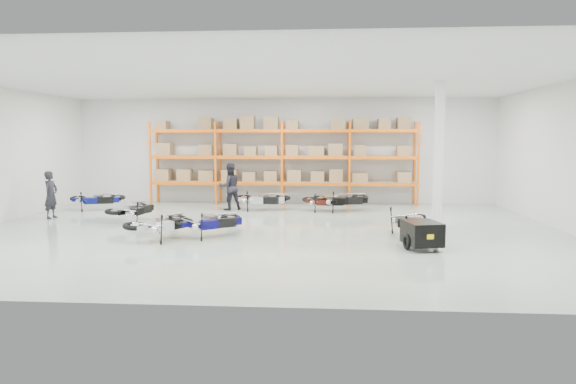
# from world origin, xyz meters

# --- Properties ---
(room) EXTENTS (18.00, 18.00, 18.00)m
(room) POSITION_xyz_m (0.00, 0.00, 2.25)
(room) COLOR #A7BAA8
(room) RESTS_ON ground
(pallet_rack) EXTENTS (11.28, 0.98, 3.62)m
(pallet_rack) POSITION_xyz_m (-0.00, 6.45, 2.26)
(pallet_rack) COLOR orange
(pallet_rack) RESTS_ON ground
(structural_column) EXTENTS (0.25, 0.25, 4.50)m
(structural_column) POSITION_xyz_m (5.20, 0.50, 2.25)
(structural_column) COLOR white
(structural_column) RESTS_ON ground
(moto_blue_centre) EXTENTS (1.97, 1.80, 1.16)m
(moto_blue_centre) POSITION_xyz_m (-1.45, -1.00, 0.55)
(moto_blue_centre) COLOR #090746
(moto_blue_centre) RESTS_ON ground
(moto_silver_left) EXTENTS (1.69, 2.06, 1.20)m
(moto_silver_left) POSITION_xyz_m (-2.70, -1.50, 0.57)
(moto_silver_left) COLOR silver
(moto_silver_left) RESTS_ON ground
(moto_black_far_left) EXTENTS (1.25, 1.91, 1.13)m
(moto_black_far_left) POSITION_xyz_m (-4.61, 1.34, 0.54)
(moto_black_far_left) COLOR black
(moto_black_far_left) RESTS_ON ground
(moto_touring_right) EXTENTS (0.96, 1.85, 1.18)m
(moto_touring_right) POSITION_xyz_m (4.24, -0.68, 0.56)
(moto_touring_right) COLOR black
(moto_touring_right) RESTS_ON ground
(trailer) EXTENTS (0.99, 1.73, 0.70)m
(trailer) POSITION_xyz_m (4.24, -2.28, 0.41)
(trailer) COLOR black
(trailer) RESTS_ON ground
(moto_back_a) EXTENTS (1.96, 1.36, 1.15)m
(moto_back_a) POSITION_xyz_m (-7.11, 4.09, 0.54)
(moto_back_a) COLOR navy
(moto_back_a) RESTS_ON ground
(moto_back_b) EXTENTS (1.85, 0.93, 1.19)m
(moto_back_b) POSITION_xyz_m (-0.64, 4.49, 0.56)
(moto_back_b) COLOR #AEB2B8
(moto_back_b) RESTS_ON ground
(moto_back_c) EXTENTS (2.13, 1.47, 1.25)m
(moto_back_c) POSITION_xyz_m (2.47, 4.41, 0.59)
(moto_back_c) COLOR black
(moto_back_c) RESTS_ON ground
(moto_back_d) EXTENTS (1.68, 0.84, 1.08)m
(moto_back_d) POSITION_xyz_m (1.89, 4.40, 0.51)
(moto_back_d) COLOR #3C100C
(moto_back_d) RESTS_ON ground
(person_left) EXTENTS (0.45, 0.64, 1.66)m
(person_left) POSITION_xyz_m (-7.80, 1.98, 0.83)
(person_left) COLOR black
(person_left) RESTS_ON ground
(person_back) EXTENTS (1.12, 1.04, 1.84)m
(person_back) POSITION_xyz_m (-1.92, 4.48, 0.92)
(person_back) COLOR black
(person_back) RESTS_ON ground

